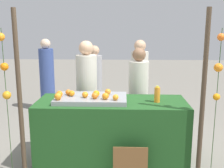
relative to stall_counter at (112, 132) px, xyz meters
name	(u,v)px	position (x,y,z in m)	size (l,w,h in m)	color
ground_plane	(112,161)	(0.00, 0.00, -0.44)	(24.00, 24.00, 0.00)	gray
stall_counter	(112,132)	(0.00, 0.00, 0.00)	(2.00, 0.77, 0.88)	#1E4C1E
orange_tray	(91,99)	(-0.27, 0.00, 0.47)	(0.94, 0.57, 0.06)	gray
orange_0	(85,95)	(-0.35, -0.07, 0.54)	(0.08, 0.08, 0.08)	orange
orange_1	(59,94)	(-0.69, -0.06, 0.55)	(0.09, 0.09, 0.09)	orange
orange_2	(108,92)	(-0.06, 0.10, 0.54)	(0.08, 0.08, 0.08)	orange
orange_3	(72,93)	(-0.53, 0.00, 0.54)	(0.08, 0.08, 0.08)	orange
orange_4	(68,92)	(-0.59, 0.06, 0.54)	(0.08, 0.08, 0.08)	orange
orange_5	(95,96)	(-0.21, -0.13, 0.54)	(0.08, 0.08, 0.08)	orange
orange_6	(58,97)	(-0.67, -0.20, 0.55)	(0.09, 0.09, 0.09)	orange
orange_7	(96,94)	(-0.20, -0.03, 0.55)	(0.09, 0.09, 0.09)	orange
orange_8	(105,96)	(-0.07, -0.15, 0.55)	(0.09, 0.09, 0.09)	orange
orange_9	(116,97)	(0.06, -0.18, 0.54)	(0.08, 0.08, 0.08)	orange
juice_bottle	(157,95)	(0.60, -0.03, 0.54)	(0.08, 0.08, 0.22)	orange
chalkboard_sign	(130,166)	(0.25, -0.53, -0.21)	(0.41, 0.03, 0.48)	brown
vendor_left	(87,96)	(-0.42, 0.69, 0.33)	(0.33, 0.33, 1.65)	beige
vendor_right	(138,100)	(0.40, 0.68, 0.28)	(0.31, 0.31, 1.54)	beige
crowd_person_0	(139,85)	(0.46, 1.59, 0.31)	(0.32, 0.32, 1.62)	beige
crowd_person_1	(95,85)	(-0.42, 1.93, 0.25)	(0.30, 0.30, 1.49)	#99999E
crowd_person_2	(47,78)	(-1.54, 2.39, 0.30)	(0.32, 0.32, 1.60)	#384C8C
canopy_post_left	(20,97)	(-1.08, -0.42, 0.59)	(0.06, 0.06, 2.07)	#473828
canopy_post_right	(203,99)	(1.08, -0.42, 0.59)	(0.06, 0.06, 2.07)	#473828
garland_strand_left	(4,70)	(-1.22, -0.48, 0.93)	(0.11, 0.11, 1.85)	#2D4C23
garland_strand_right	(218,69)	(1.22, -0.44, 0.95)	(0.10, 0.10, 1.85)	#2D4C23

